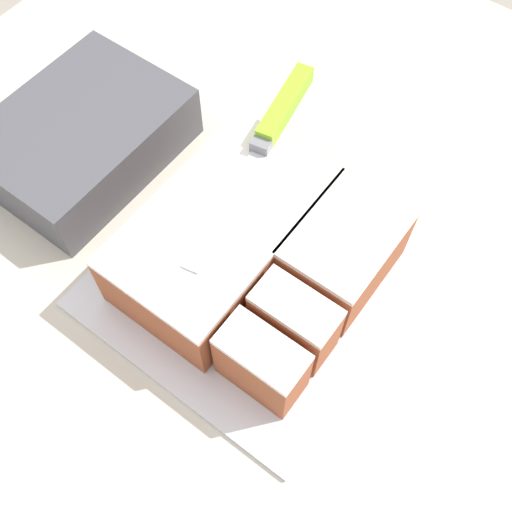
% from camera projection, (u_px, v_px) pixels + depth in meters
% --- Properties ---
extents(ground_plane, '(8.00, 8.00, 0.00)m').
position_uv_depth(ground_plane, '(222.00, 456.00, 1.47)').
color(ground_plane, '#9E9384').
extents(countertop, '(1.40, 1.10, 0.89)m').
position_uv_depth(countertop, '(210.00, 407.00, 1.08)').
color(countertop, beige).
rests_on(countertop, ground_plane).
extents(cake_board, '(0.34, 0.32, 0.01)m').
position_uv_depth(cake_board, '(256.00, 275.00, 0.71)').
color(cake_board, silver).
rests_on(cake_board, countertop).
extents(cake, '(0.26, 0.25, 0.09)m').
position_uv_depth(cake, '(255.00, 252.00, 0.67)').
color(cake, '#994C2D').
rests_on(cake, cake_board).
extents(knife, '(0.30, 0.08, 0.02)m').
position_uv_depth(knife, '(276.00, 121.00, 0.70)').
color(knife, silver).
rests_on(knife, cake).
extents(storage_box, '(0.25, 0.19, 0.08)m').
position_uv_depth(storage_box, '(83.00, 138.00, 0.77)').
color(storage_box, '#47474C').
rests_on(storage_box, countertop).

